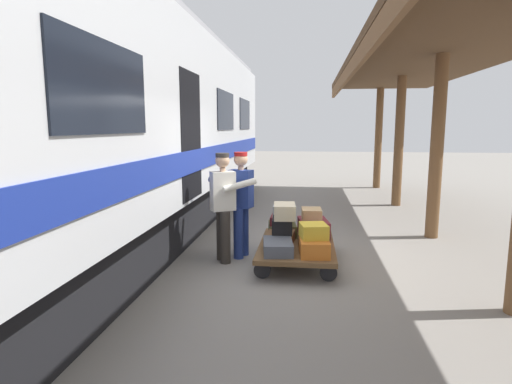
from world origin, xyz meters
TOP-DOWN VIEW (x-y plane):
  - ground_plane at (0.00, 0.00)m, footprint 60.00×60.00m
  - platform_canopy at (-2.36, 0.00)m, footprint 3.20×17.58m
  - train_car at (3.29, 0.00)m, footprint 3.02×16.08m
  - luggage_cart at (0.10, 0.18)m, footprint 1.15×1.87m
  - suitcase_brown_leather at (0.35, 0.18)m, footprint 0.45×0.59m
  - suitcase_olive_duffel at (0.35, -0.33)m, footprint 0.51×0.61m
  - suitcase_slate_roller at (0.35, 0.69)m, footprint 0.48×0.67m
  - suitcase_orange_carryall at (-0.16, 0.69)m, footprint 0.45×0.65m
  - suitcase_red_plastic at (-0.16, 0.18)m, footprint 0.44×0.59m
  - suitcase_burgundy_valise at (-0.16, -0.33)m, footprint 0.54×0.70m
  - suitcase_maroon_trunk at (0.37, -0.31)m, footprint 0.36×0.48m
  - suitcase_black_hardshell at (0.32, 0.17)m, footprint 0.32×0.50m
  - suitcase_yellow_case at (-0.15, 0.66)m, footprint 0.43×0.45m
  - suitcase_gray_aluminum at (0.34, -0.28)m, footprint 0.31×0.47m
  - suitcase_tan_vintage at (-0.13, -0.30)m, footprint 0.34×0.42m
  - suitcase_cream_canvas at (0.29, 0.20)m, footprint 0.36×0.51m
  - porter_in_overalls at (1.02, -0.03)m, footprint 0.73×0.55m
  - porter_by_door at (1.22, 0.24)m, footprint 0.74×0.62m

SIDE VIEW (x-z plane):
  - ground_plane at x=0.00m, z-range 0.00..0.00m
  - luggage_cart at x=0.10m, z-range 0.11..0.42m
  - suitcase_brown_leather at x=0.35m, z-range 0.31..0.47m
  - suitcase_slate_roller at x=0.35m, z-range 0.31..0.48m
  - suitcase_red_plastic at x=-0.16m, z-range 0.31..0.49m
  - suitcase_olive_duffel at x=0.35m, z-range 0.31..0.50m
  - suitcase_orange_carryall at x=-0.16m, z-range 0.31..0.53m
  - suitcase_burgundy_valise at x=-0.16m, z-range 0.31..0.58m
  - suitcase_maroon_trunk at x=0.37m, z-range 0.50..0.64m
  - suitcase_black_hardshell at x=0.32m, z-range 0.47..0.71m
  - suitcase_yellow_case at x=-0.15m, z-range 0.53..0.74m
  - suitcase_tan_vintage at x=-0.13m, z-range 0.58..0.77m
  - suitcase_gray_aluminum at x=0.34m, z-range 0.64..0.83m
  - suitcase_cream_canvas at x=0.29m, z-range 0.71..0.93m
  - porter_in_overalls at x=1.02m, z-range 0.07..1.78m
  - porter_by_door at x=1.22m, z-range 0.07..1.78m
  - train_car at x=3.29m, z-range 0.06..4.06m
  - platform_canopy at x=-2.36m, z-range 1.49..5.05m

